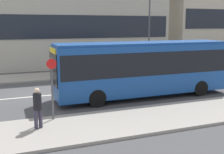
# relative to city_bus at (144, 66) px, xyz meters

# --- Properties ---
(ground_plane) EXTENTS (120.00, 120.00, 0.00)m
(ground_plane) POSITION_rel_city_bus_xyz_m (-5.34, 2.33, -1.90)
(ground_plane) COLOR #444447
(sidewalk_near) EXTENTS (44.00, 3.50, 0.13)m
(sidewalk_near) POSITION_rel_city_bus_xyz_m (-5.34, -3.92, -1.84)
(sidewalk_near) COLOR gray
(sidewalk_near) RESTS_ON ground_plane
(sidewalk_far) EXTENTS (44.00, 3.50, 0.13)m
(sidewalk_far) POSITION_rel_city_bus_xyz_m (-5.34, 8.58, -1.84)
(sidewalk_far) COLOR gray
(sidewalk_far) RESTS_ON ground_plane
(lane_centerline) EXTENTS (41.80, 0.16, 0.01)m
(lane_centerline) POSITION_rel_city_bus_xyz_m (-5.34, 2.33, -1.90)
(lane_centerline) COLOR silver
(lane_centerline) RESTS_ON ground_plane
(city_bus) EXTENTS (10.81, 2.54, 3.31)m
(city_bus) POSITION_rel_city_bus_xyz_m (0.00, 0.00, 0.00)
(city_bus) COLOR #194793
(city_bus) RESTS_ON ground_plane
(parked_car_0) EXTENTS (4.32, 1.79, 1.35)m
(parked_car_0) POSITION_rel_city_bus_xyz_m (9.66, 5.69, -1.26)
(parked_car_0) COLOR black
(parked_car_0) RESTS_ON ground_plane
(pedestrian_near_stop) EXTENTS (0.34, 0.34, 1.70)m
(pedestrian_near_stop) POSITION_rel_city_bus_xyz_m (-6.65, -3.54, -0.81)
(pedestrian_near_stop) COLOR #383347
(pedestrian_near_stop) RESTS_ON sidewalk_near
(bus_stop_sign) EXTENTS (0.44, 0.12, 2.79)m
(bus_stop_sign) POSITION_rel_city_bus_xyz_m (-5.89, -2.64, -0.15)
(bus_stop_sign) COLOR #4C4C51
(bus_stop_sign) RESTS_ON sidewalk_near
(street_lamp) EXTENTS (0.36, 0.36, 7.31)m
(street_lamp) POSITION_rel_city_bus_xyz_m (4.39, 7.54, 2.66)
(street_lamp) COLOR #4C4C51
(street_lamp) RESTS_ON sidewalk_far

